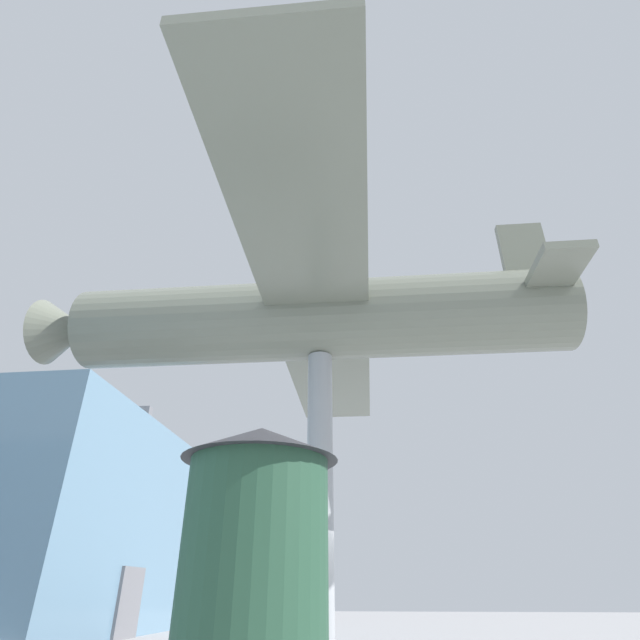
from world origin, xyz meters
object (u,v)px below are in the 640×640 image
at_px(support_pylon_central, 320,498).
at_px(visitor_person, 277,616).
at_px(suspended_airplane, 309,320).
at_px(info_kiosk, 252,612).

distance_m(support_pylon_central, visitor_person, 2.16).
bearing_deg(suspended_airplane, visitor_person, 113.24).
relative_size(support_pylon_central, info_kiosk, 2.37).
bearing_deg(support_pylon_central, suspended_airplane, 90.85).
bearing_deg(suspended_airplane, info_kiosk, -176.55).
distance_m(visitor_person, info_kiosk, 6.40).
height_order(support_pylon_central, suspended_airplane, suspended_airplane).
xyz_separation_m(suspended_airplane, visitor_person, (-0.21, 0.48, -6.10)).
relative_size(suspended_airplane, visitor_person, 7.80).
height_order(support_pylon_central, info_kiosk, support_pylon_central).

